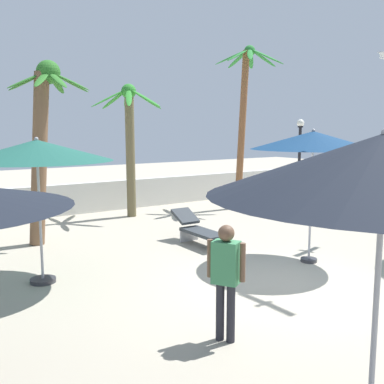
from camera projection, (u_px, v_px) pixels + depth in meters
ground_plane at (287, 282)px, 8.79m from camera, size 56.00×56.00×0.00m
boundary_wall at (97, 197)px, 16.20m from camera, size 25.20×0.30×1.07m
patio_umbrella_1 at (313, 141)px, 9.77m from camera, size 2.71×2.71×2.95m
patio_umbrella_2 at (384, 166)px, 3.65m from camera, size 2.88×2.88×2.97m
patio_umbrella_5 at (37, 151)px, 8.44m from camera, size 2.83×2.83×2.81m
palm_tree_0 at (43, 131)px, 11.42m from camera, size 2.09×2.09×4.66m
palm_tree_1 at (130, 134)px, 15.01m from camera, size 2.57×2.45×4.41m
palm_tree_2 at (245, 105)px, 16.58m from camera, size 2.51×2.52×5.95m
lamp_post_1 at (299, 157)px, 18.41m from camera, size 0.30×0.30×3.32m
lounge_chair_0 at (198, 229)px, 11.62m from camera, size 0.59×1.86×0.82m
guest_0 at (346, 191)px, 14.02m from camera, size 0.55×0.32×1.72m
guest_1 at (226, 272)px, 6.24m from camera, size 0.39×0.49×1.66m
guest_3 at (281, 187)px, 15.55m from camera, size 0.45×0.41×1.60m
planter at (350, 201)px, 16.20m from camera, size 0.70×0.70×0.85m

